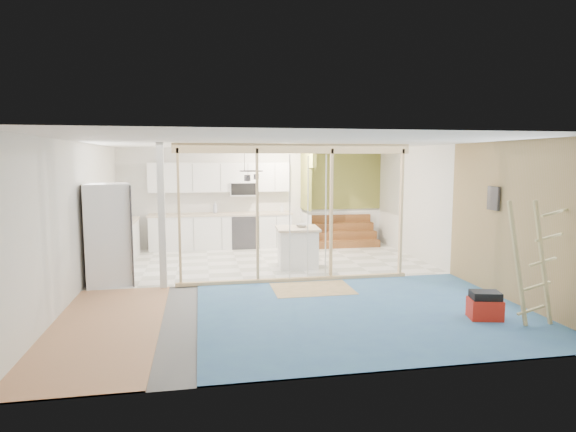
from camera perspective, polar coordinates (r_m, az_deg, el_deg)
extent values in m
cube|color=slate|center=(9.11, -1.07, -7.91)|extent=(7.00, 8.00, 0.01)
cube|color=white|center=(8.82, -1.11, 8.66)|extent=(7.00, 8.00, 0.01)
cube|color=silver|center=(12.82, -4.00, 2.20)|extent=(7.00, 0.01, 2.60)
cube|color=silver|center=(5.01, 6.39, -4.77)|extent=(7.00, 0.01, 2.60)
cube|color=silver|center=(9.00, -23.66, -0.23)|extent=(0.01, 8.00, 2.60)
cube|color=silver|center=(10.05, 19.01, 0.63)|extent=(0.01, 8.00, 2.60)
cube|color=white|center=(11.03, -2.77, -5.28)|extent=(7.00, 4.00, 0.02)
cube|color=teal|center=(7.48, 9.22, -11.17)|extent=(5.00, 4.00, 0.02)
cube|color=tan|center=(7.20, -20.91, -12.26)|extent=(1.50, 4.00, 0.02)
cube|color=tan|center=(8.63, 2.90, -8.62)|extent=(1.40, 1.00, 0.01)
cube|color=#D5AE82|center=(8.87, 0.82, 8.01)|extent=(4.40, 0.09, 0.18)
cube|color=#D5AE82|center=(9.15, 0.80, -7.52)|extent=(4.40, 0.09, 0.06)
cube|color=silver|center=(8.78, -14.74, -0.04)|extent=(0.12, 0.14, 2.60)
cube|color=#D5AE82|center=(8.76, -12.78, 0.00)|extent=(0.04, 0.09, 2.40)
cube|color=#D5AE82|center=(8.82, -3.66, 0.19)|extent=(0.05, 0.09, 2.40)
cube|color=#D5AE82|center=(9.09, 5.14, 0.37)|extent=(0.04, 0.09, 2.40)
cube|color=#D5AE82|center=(9.56, 13.25, 0.53)|extent=(0.04, 0.09, 2.40)
cylinder|color=silver|center=(8.89, 0.21, -0.26)|extent=(0.02, 0.02, 2.35)
cylinder|color=silver|center=(9.09, 4.50, -0.13)|extent=(0.02, 0.02, 2.35)
cylinder|color=silver|center=(8.99, 2.37, -0.19)|extent=(0.02, 0.02, 2.35)
cube|color=white|center=(12.55, -7.90, -1.89)|extent=(3.60, 0.60, 0.88)
cube|color=beige|center=(12.49, -7.94, 0.22)|extent=(3.66, 0.64, 0.05)
cube|color=white|center=(11.59, -19.10, -2.91)|extent=(0.60, 1.60, 0.88)
cube|color=beige|center=(11.52, -19.19, -0.63)|extent=(0.64, 1.64, 0.05)
cube|color=white|center=(12.54, -8.03, 4.57)|extent=(3.60, 0.34, 0.75)
cube|color=white|center=(12.55, -5.26, 3.24)|extent=(0.72, 0.38, 0.36)
cube|color=black|center=(12.37, -5.18, 3.19)|extent=(0.68, 0.02, 0.30)
cube|color=olive|center=(12.56, 2.13, 4.41)|extent=(0.10, 0.90, 1.60)
cube|color=white|center=(12.69, 2.11, -1.70)|extent=(0.10, 0.90, 0.90)
cube|color=olive|center=(11.87, 2.88, 6.93)|extent=(0.10, 0.50, 0.50)
cube|color=olive|center=(13.25, 6.40, 4.27)|extent=(2.20, 0.04, 1.60)
cube|color=white|center=(13.36, 6.32, -1.31)|extent=(2.20, 0.04, 0.90)
cube|color=brown|center=(12.68, 7.09, -3.35)|extent=(1.70, 0.26, 0.20)
cube|color=brown|center=(12.89, 6.75, -2.28)|extent=(1.70, 0.26, 0.20)
cube|color=brown|center=(13.11, 6.43, -1.24)|extent=(1.70, 0.26, 0.20)
cube|color=brown|center=(13.33, 6.12, -0.24)|extent=(1.70, 0.26, 0.20)
torus|color=black|center=(10.66, -4.37, 5.34)|extent=(0.52, 0.52, 0.02)
cylinder|color=black|center=(10.65, -5.19, 6.68)|extent=(0.01, 0.01, 0.50)
cylinder|color=black|center=(10.68, -3.57, 6.69)|extent=(0.01, 0.01, 0.50)
cylinder|color=#38373C|center=(10.56, -4.84, 4.51)|extent=(0.14, 0.14, 0.14)
cylinder|color=#38373C|center=(10.78, -3.78, 4.67)|extent=(0.12, 0.12, 0.12)
cube|color=#9F7F56|center=(8.37, 25.61, -0.80)|extent=(0.02, 4.00, 2.60)
cube|color=#38373C|center=(8.80, 23.17, 1.94)|extent=(0.04, 0.30, 0.40)
cylinder|color=#FFEABF|center=(12.04, 3.19, 7.83)|extent=(0.32, 0.32, 0.08)
cube|color=white|center=(9.40, -20.64, -2.08)|extent=(0.98, 0.95, 1.87)
cube|color=#38373C|center=(9.34, -18.26, -2.04)|extent=(0.20, 0.73, 1.83)
cube|color=white|center=(10.29, 1.13, -3.93)|extent=(0.85, 0.85, 0.80)
cube|color=beige|center=(10.21, 1.14, -1.49)|extent=(0.95, 0.95, 0.05)
imported|color=beige|center=(10.26, 1.63, -1.13)|extent=(0.35, 0.35, 0.07)
imported|color=#B0B3C5|center=(12.52, -8.63, 1.03)|extent=(0.14, 0.14, 0.30)
imported|color=silver|center=(12.68, -0.71, 0.98)|extent=(0.12, 0.12, 0.22)
cube|color=#B71D10|center=(7.58, 22.29, -10.21)|extent=(0.51, 0.43, 0.31)
cube|color=black|center=(7.53, 22.36, -8.68)|extent=(0.45, 0.37, 0.11)
cube|color=tan|center=(7.21, 25.56, -5.22)|extent=(0.42, 0.06, 1.75)
cube|color=tan|center=(7.44, 27.96, -4.99)|extent=(0.42, 0.06, 1.75)
cube|color=tan|center=(7.51, 26.83, -9.93)|extent=(0.42, 0.06, 0.12)
cube|color=tan|center=(7.46, 27.39, -7.38)|extent=(0.42, 0.06, 0.12)
cube|color=tan|center=(7.44, 27.96, -4.81)|extent=(0.42, 0.06, 0.12)
cube|color=tan|center=(7.42, 28.52, -2.23)|extent=(0.42, 0.06, 0.12)
cube|color=tan|center=(7.43, 29.08, 0.35)|extent=(0.42, 0.06, 0.12)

